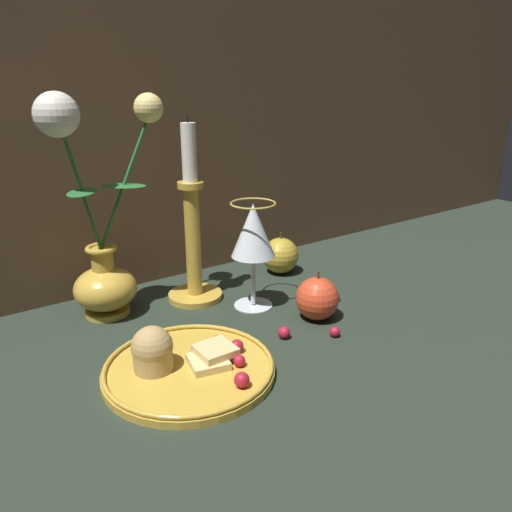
{
  "coord_description": "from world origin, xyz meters",
  "views": [
    {
      "loc": [
        -0.32,
        -0.58,
        0.36
      ],
      "look_at": [
        0.1,
        0.01,
        0.1
      ],
      "focal_mm": 35.0,
      "sensor_mm": 36.0,
      "label": 1
    }
  ],
  "objects": [
    {
      "name": "berry_front_center",
      "position": [
        0.09,
        -0.07,
        0.01
      ],
      "size": [
        0.02,
        0.02,
        0.02
      ],
      "primitive_type": "sphere",
      "color": "#AD192D",
      "rests_on": "ground_plane"
    },
    {
      "name": "berry_near_plate",
      "position": [
        0.24,
        -0.02,
        0.01
      ],
      "size": [
        0.02,
        0.02,
        0.02
      ],
      "primitive_type": "sphere",
      "color": "#AD192D",
      "rests_on": "ground_plane"
    },
    {
      "name": "ground_plane",
      "position": [
        0.0,
        0.0,
        0.0
      ],
      "size": [
        2.4,
        2.4,
        0.0
      ],
      "primitive_type": "plane",
      "color": "#232D23",
      "rests_on": "ground"
    },
    {
      "name": "wine_glass",
      "position": [
        0.11,
        0.04,
        0.12
      ],
      "size": [
        0.07,
        0.07,
        0.18
      ],
      "color": "silver",
      "rests_on": "ground_plane"
    },
    {
      "name": "plate_with_pastries",
      "position": [
        -0.08,
        -0.07,
        0.01
      ],
      "size": [
        0.22,
        0.22,
        0.07
      ],
      "color": "gold",
      "rests_on": "ground_plane"
    },
    {
      "name": "apple_near_glass",
      "position": [
        0.25,
        0.14,
        0.04
      ],
      "size": [
        0.07,
        0.07,
        0.08
      ],
      "color": "#B2932D",
      "rests_on": "ground_plane"
    },
    {
      "name": "berry_by_glass_stem",
      "position": [
        0.15,
        -0.11,
        0.01
      ],
      "size": [
        0.02,
        0.02,
        0.02
      ],
      "primitive_type": "sphere",
      "color": "#AD192D",
      "rests_on": "ground_plane"
    },
    {
      "name": "apple_beside_vase",
      "position": [
        0.17,
        -0.05,
        0.03
      ],
      "size": [
        0.07,
        0.07,
        0.08
      ],
      "color": "#D14223",
      "rests_on": "ground_plane"
    },
    {
      "name": "candlestick",
      "position": [
        0.05,
        0.13,
        0.11
      ],
      "size": [
        0.09,
        0.09,
        0.3
      ],
      "color": "gold",
      "rests_on": "ground_plane"
    },
    {
      "name": "vase",
      "position": [
        -0.09,
        0.16,
        0.13
      ],
      "size": [
        0.19,
        0.1,
        0.34
      ],
      "color": "gold",
      "rests_on": "ground_plane"
    }
  ]
}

